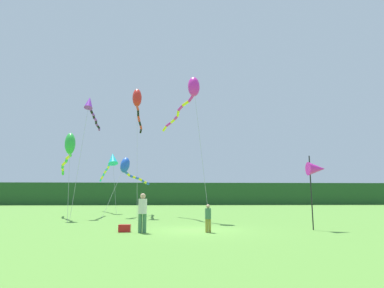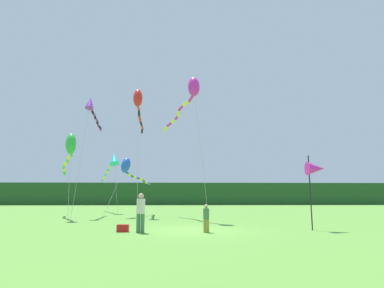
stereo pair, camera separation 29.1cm
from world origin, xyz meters
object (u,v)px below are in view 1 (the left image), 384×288
(person_child, at_px, (208,217))
(kite_cyan, at_px, (111,161))
(cooler_box, at_px, (125,228))
(kite_blue, at_px, (127,168))
(kite_purple, at_px, (91,107))
(kite_red, at_px, (137,102))
(kite_magenta, at_px, (190,93))
(kite_green, at_px, (69,147))
(person_adult, at_px, (143,211))
(banner_flag_pole, at_px, (316,169))

(person_child, xyz_separation_m, kite_cyan, (-8.16, 17.13, 4.44))
(kite_cyan, bearing_deg, cooler_box, -75.97)
(kite_blue, bearing_deg, person_child, -63.09)
(kite_blue, relative_size, kite_purple, 0.59)
(kite_red, bearing_deg, kite_magenta, -45.06)
(kite_purple, bearing_deg, kite_red, 6.87)
(person_child, distance_m, kite_green, 13.56)
(kite_purple, bearing_deg, cooler_box, -65.94)
(person_adult, relative_size, cooler_box, 3.28)
(cooler_box, bearing_deg, person_adult, -24.57)
(person_child, height_order, banner_flag_pole, banner_flag_pole)
(person_adult, bearing_deg, kite_red, 99.17)
(person_adult, relative_size, kite_magenta, 0.18)
(kite_red, bearing_deg, kite_green, -142.00)
(person_adult, xyz_separation_m, kite_purple, (-5.88, 11.60, 8.20))
(kite_blue, distance_m, kite_purple, 6.26)
(kite_magenta, relative_size, kite_red, 0.94)
(cooler_box, distance_m, kite_cyan, 18.00)
(cooler_box, xyz_separation_m, kite_cyan, (-4.19, 16.78, 4.99))
(person_child, bearing_deg, kite_magenta, 94.17)
(kite_cyan, relative_size, kite_green, 0.95)
(person_adult, relative_size, banner_flag_pole, 0.48)
(kite_red, bearing_deg, kite_blue, -118.35)
(banner_flag_pole, xyz_separation_m, kite_purple, (-14.70, 10.73, 6.17))
(kite_red, bearing_deg, banner_flag_pole, -46.12)
(kite_green, bearing_deg, person_child, -41.70)
(cooler_box, distance_m, kite_purple, 15.24)
(banner_flag_pole, relative_size, kite_green, 0.47)
(person_adult, xyz_separation_m, person_child, (3.09, 0.05, -0.29))
(cooler_box, distance_m, kite_green, 11.11)
(kite_blue, xyz_separation_m, kite_green, (-3.96, -2.50, 1.28))
(kite_red, distance_m, kite_purple, 4.01)
(person_child, xyz_separation_m, kite_red, (-5.04, 12.02, 9.16))
(person_child, bearing_deg, banner_flag_pole, 8.15)
(kite_blue, xyz_separation_m, kite_magenta, (5.04, -3.48, 5.34))
(kite_cyan, bearing_deg, banner_flag_pole, -49.58)
(kite_green, bearing_deg, person_adult, -52.97)
(person_adult, distance_m, kite_red, 15.11)
(person_adult, bearing_deg, banner_flag_pole, 5.67)
(kite_blue, relative_size, kite_red, 0.54)
(person_adult, relative_size, kite_green, 0.23)
(person_adult, distance_m, cooler_box, 1.28)
(person_adult, xyz_separation_m, kite_green, (-6.45, 8.56, 4.24))
(kite_cyan, height_order, kite_green, kite_green)
(person_child, bearing_deg, kite_purple, 127.82)
(banner_flag_pole, xyz_separation_m, kite_magenta, (-6.28, 6.70, 6.27))
(person_adult, height_order, kite_red, kite_red)
(kite_red, bearing_deg, kite_cyan, 121.43)
(kite_green, distance_m, kite_red, 7.36)
(kite_blue, bearing_deg, kite_cyan, 112.78)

